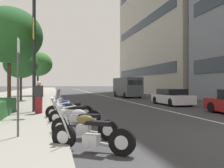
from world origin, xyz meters
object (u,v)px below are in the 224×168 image
(motorcycle_mid_row, at_px, (91,135))
(street_tree_near_plaza_corner, at_px, (21,64))
(parking_sign_by_curb, at_px, (18,77))
(street_lamp_with_banners, at_px, (40,24))
(motorcycle_far_end_row, at_px, (83,125))
(street_tree_far_plaza, at_px, (9,36))
(car_following_behind, at_px, (172,97))
(motorcycle_nearest_camera, at_px, (69,111))
(pedestrian_on_plaza, at_px, (39,97))
(motorcycle_under_tarp, at_px, (73,114))
(street_tree_mid_sidewalk, at_px, (38,64))
(delivery_van_ahead, at_px, (127,87))

(motorcycle_mid_row, xyz_separation_m, street_tree_near_plaza_corner, (18.20, 3.94, 3.14))
(parking_sign_by_curb, xyz_separation_m, street_lamp_with_banners, (6.45, -0.25, 3.12))
(motorcycle_far_end_row, relative_size, street_tree_far_plaza, 0.31)
(car_following_behind, bearing_deg, motorcycle_nearest_camera, 126.51)
(motorcycle_far_end_row, distance_m, pedestrian_on_plaza, 5.88)
(motorcycle_nearest_camera, height_order, pedestrian_on_plaza, pedestrian_on_plaza)
(motorcycle_under_tarp, distance_m, street_tree_near_plaza_corner, 15.05)
(street_lamp_with_banners, distance_m, pedestrian_on_plaza, 4.07)
(street_tree_near_plaza_corner, relative_size, street_tree_mid_sidewalk, 0.81)
(motorcycle_far_end_row, height_order, street_tree_mid_sidewalk, street_tree_mid_sidewalk)
(motorcycle_nearest_camera, relative_size, car_following_behind, 0.51)
(street_lamp_with_banners, relative_size, street_tree_near_plaza_corner, 1.69)
(car_following_behind, height_order, street_tree_near_plaza_corner, street_tree_near_plaza_corner)
(parking_sign_by_curb, height_order, street_tree_mid_sidewalk, street_tree_mid_sidewalk)
(motorcycle_mid_row, xyz_separation_m, street_tree_far_plaza, (9.83, 3.53, 4.19))
(motorcycle_nearest_camera, height_order, parking_sign_by_curb, parking_sign_by_curb)
(street_lamp_with_banners, height_order, street_tree_near_plaza_corner, street_lamp_with_banners)
(motorcycle_under_tarp, bearing_deg, street_tree_near_plaza_corner, -58.34)
(motorcycle_mid_row, distance_m, street_tree_far_plaza, 11.25)
(parking_sign_by_curb, distance_m, pedestrian_on_plaza, 5.64)
(car_following_behind, height_order, delivery_van_ahead, delivery_van_ahead)
(street_tree_mid_sidewalk, bearing_deg, car_following_behind, -144.73)
(pedestrian_on_plaza, bearing_deg, street_lamp_with_banners, 10.34)
(pedestrian_on_plaza, bearing_deg, car_following_behind, -53.11)
(motorcycle_far_end_row, distance_m, street_tree_mid_sidewalk, 26.70)
(motorcycle_nearest_camera, distance_m, street_tree_far_plaza, 6.94)
(motorcycle_under_tarp, xyz_separation_m, car_following_behind, (7.75, -8.40, 0.18))
(motorcycle_mid_row, relative_size, motorcycle_under_tarp, 0.91)
(car_following_behind, relative_size, delivery_van_ahead, 0.71)
(motorcycle_far_end_row, distance_m, street_lamp_with_banners, 8.09)
(parking_sign_by_curb, bearing_deg, motorcycle_far_end_row, -91.34)
(car_following_behind, bearing_deg, motorcycle_far_end_row, 140.73)
(motorcycle_far_end_row, bearing_deg, motorcycle_nearest_camera, -56.63)
(pedestrian_on_plaza, bearing_deg, street_tree_far_plaza, 46.82)
(car_following_behind, bearing_deg, motorcycle_mid_row, 144.54)
(street_lamp_with_banners, bearing_deg, street_tree_near_plaza_corner, 12.82)
(motorcycle_mid_row, height_order, street_lamp_with_banners, street_lamp_with_banners)
(delivery_van_ahead, xyz_separation_m, pedestrian_on_plaza, (-16.27, 9.79, -0.34))
(motorcycle_nearest_camera, distance_m, parking_sign_by_curb, 4.43)
(motorcycle_mid_row, xyz_separation_m, street_lamp_with_banners, (7.99, 1.62, 4.55))
(car_following_behind, xyz_separation_m, street_lamp_with_banners, (-3.74, 9.91, 4.35))
(motorcycle_under_tarp, distance_m, street_tree_far_plaza, 7.96)
(motorcycle_far_end_row, height_order, street_tree_far_plaza, street_tree_far_plaza)
(motorcycle_mid_row, xyz_separation_m, motorcycle_under_tarp, (3.98, 0.11, 0.01))
(motorcycle_far_end_row, xyz_separation_m, pedestrian_on_plaza, (5.62, 1.63, 0.58))
(motorcycle_under_tarp, bearing_deg, parking_sign_by_curb, 70.80)
(parking_sign_by_curb, bearing_deg, motorcycle_mid_row, -129.59)
(street_tree_mid_sidewalk, bearing_deg, motorcycle_far_end_row, -173.45)
(motorcycle_nearest_camera, xyz_separation_m, street_tree_far_plaza, (4.43, 3.32, 4.18))
(street_tree_far_plaza, bearing_deg, motorcycle_nearest_camera, -143.13)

